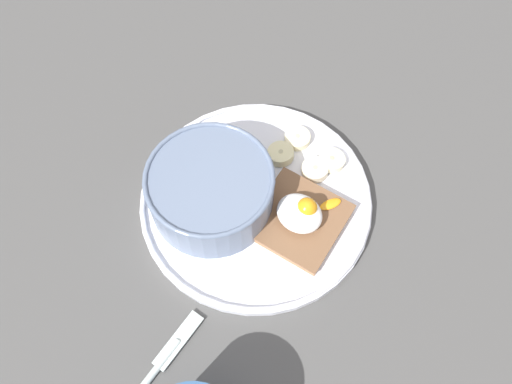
% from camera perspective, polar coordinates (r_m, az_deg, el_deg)
% --- Properties ---
extents(ground_plane, '(1.20, 1.20, 0.02)m').
position_cam_1_polar(ground_plane, '(0.70, 0.00, -1.50)').
color(ground_plane, '#4B4A49').
rests_on(ground_plane, ground).
extents(plate, '(0.28, 0.28, 0.02)m').
position_cam_1_polar(plate, '(0.69, 0.00, -0.85)').
color(plate, white).
rests_on(plate, ground_plane).
extents(oatmeal_bowl, '(0.15, 0.15, 0.06)m').
position_cam_1_polar(oatmeal_bowl, '(0.66, -4.55, 0.22)').
color(oatmeal_bowl, slate).
rests_on(oatmeal_bowl, plate).
extents(toast_slice, '(0.11, 0.11, 0.01)m').
position_cam_1_polar(toast_slice, '(0.67, 4.27, -2.78)').
color(toast_slice, brown).
rests_on(toast_slice, plate).
extents(poached_egg, '(0.06, 0.07, 0.03)m').
position_cam_1_polar(poached_egg, '(0.65, 4.55, -2.03)').
color(poached_egg, white).
rests_on(poached_egg, toast_slice).
extents(banana_slice_front, '(0.04, 0.04, 0.01)m').
position_cam_1_polar(banana_slice_front, '(0.70, 5.91, 2.23)').
color(banana_slice_front, beige).
rests_on(banana_slice_front, plate).
extents(banana_slice_left, '(0.05, 0.05, 0.01)m').
position_cam_1_polar(banana_slice_left, '(0.73, 4.15, 5.38)').
color(banana_slice_left, '#FBEDBD').
rests_on(banana_slice_left, plate).
extents(banana_slice_back, '(0.04, 0.04, 0.01)m').
position_cam_1_polar(banana_slice_back, '(0.71, 2.48, 3.82)').
color(banana_slice_back, beige).
rests_on(banana_slice_back, plate).
extents(banana_slice_right, '(0.04, 0.04, 0.02)m').
position_cam_1_polar(banana_slice_right, '(0.71, 7.56, 3.18)').
color(banana_slice_right, '#F9EFC2').
rests_on(banana_slice_right, plate).
extents(knife, '(0.02, 0.15, 0.01)m').
position_cam_1_polar(knife, '(0.64, -9.99, -17.10)').
color(knife, silver).
rests_on(knife, ground_plane).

